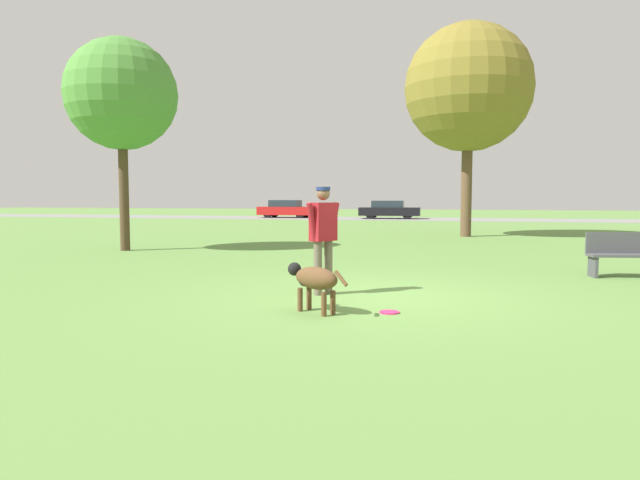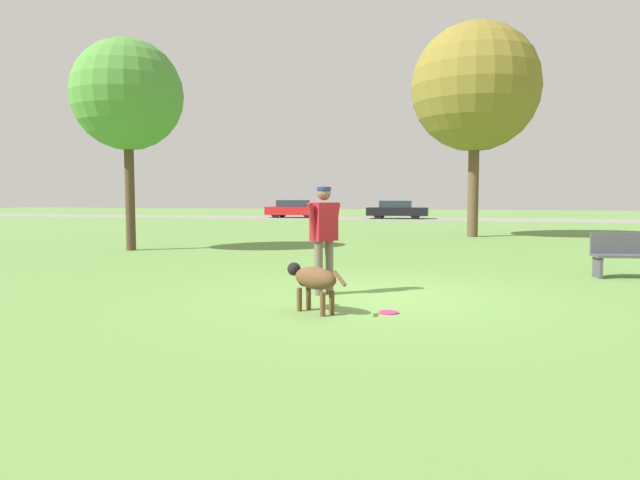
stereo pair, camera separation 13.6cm
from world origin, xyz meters
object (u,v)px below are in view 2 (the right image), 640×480
Objects in this scene: person at (324,231)px; park_bench at (631,254)px; frisbee at (389,312)px; tree_mid_center at (475,88)px; parked_car_red at (294,209)px; parked_car_black at (397,210)px; tree_near_left at (127,96)px; dog at (313,279)px.

park_bench is at bearing -25.20° from person.
tree_mid_center is at bearing 85.79° from frisbee.
tree_mid_center is 21.63m from parked_car_red.
parked_car_red is 0.95× the size of parked_car_black.
parked_car_black is at bearing 96.12° from park_bench.
tree_near_left is at bearing -139.10° from tree_mid_center.
dog is 0.17× the size of tree_near_left.
tree_mid_center reaches higher than person.
frisbee is 5.92m from park_bench.
person is 9.70m from tree_near_left.
tree_near_left is at bearing -11.91° from dog.
frisbee is at bearing -136.07° from dog.
person is 0.21× the size of tree_mid_center.
parked_car_black is at bearing 96.87° from frisbee.
park_bench is (4.89, 4.60, 0.01)m from dog.
tree_mid_center is at bearing 95.26° from park_bench.
park_bench is at bearing 48.27° from frisbee.
person is at bearing 134.80° from frisbee.
parked_car_red is 7.44m from parked_car_black.
tree_mid_center is (2.28, 13.83, 4.58)m from person.
tree_near_left is at bearing -83.72° from parked_car_red.
park_bench is (12.20, -2.48, -3.87)m from tree_near_left.
parked_car_red is (-12.38, 17.03, -4.93)m from tree_mid_center.
dog is 0.24× the size of parked_car_red.
frisbee is 0.03× the size of tree_mid_center.
person is 0.40× the size of parked_car_black.
frisbee is at bearing -39.75° from tree_near_left.
person is 1.50m from dog.
frisbee is 0.06× the size of parked_car_black.
frisbee is 0.18× the size of park_bench.
park_bench reaches higher than frisbee.
park_bench is (5.10, 3.22, -0.53)m from person.
parked_car_red is 2.77× the size of park_bench.
parked_car_red is at bearing 176.68° from parked_car_black.
dog is 0.12× the size of tree_mid_center.
tree_mid_center reaches higher than parked_car_red.
frisbee is at bearing -102.69° from person.
tree_near_left reaches higher than parked_car_red.
park_bench is at bearing -76.63° from parked_car_black.
frisbee is 16.04m from tree_mid_center.
tree_near_left is 1.40× the size of parked_car_black.
person is 6.33× the size of frisbee.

